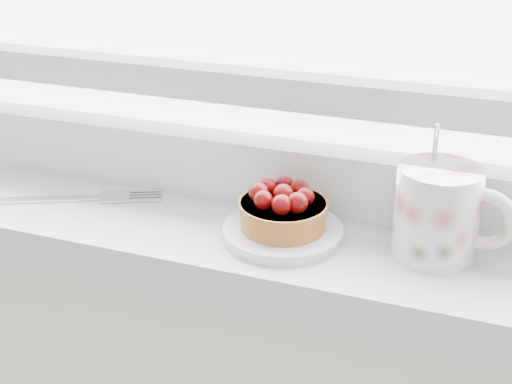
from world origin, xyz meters
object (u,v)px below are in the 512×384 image
at_px(saucer, 283,232).
at_px(fork, 64,199).
at_px(floral_mug, 440,211).
at_px(raspberry_tart, 283,209).

bearing_deg(saucer, fork, -179.51).
bearing_deg(floral_mug, raspberry_tart, -172.90).
height_order(raspberry_tart, fork, raspberry_tart).
xyz_separation_m(saucer, floral_mug, (0.15, 0.02, 0.04)).
bearing_deg(raspberry_tart, fork, -179.54).
distance_m(floral_mug, fork, 0.42).
xyz_separation_m(floral_mug, fork, (-0.41, -0.02, -0.05)).
xyz_separation_m(saucer, fork, (-0.26, -0.00, -0.00)).
bearing_deg(floral_mug, saucer, -172.94).
relative_size(saucer, floral_mug, 0.94).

